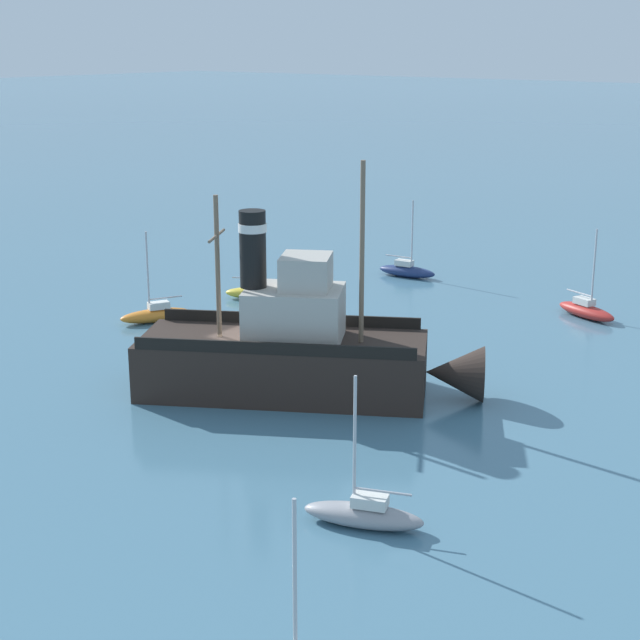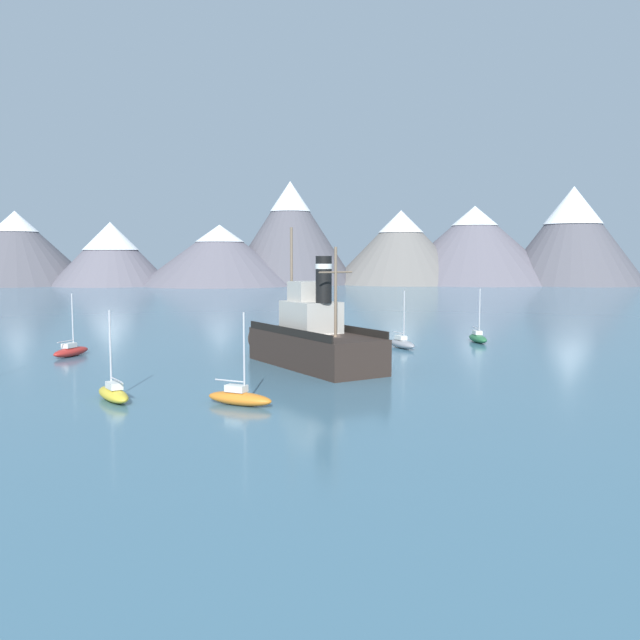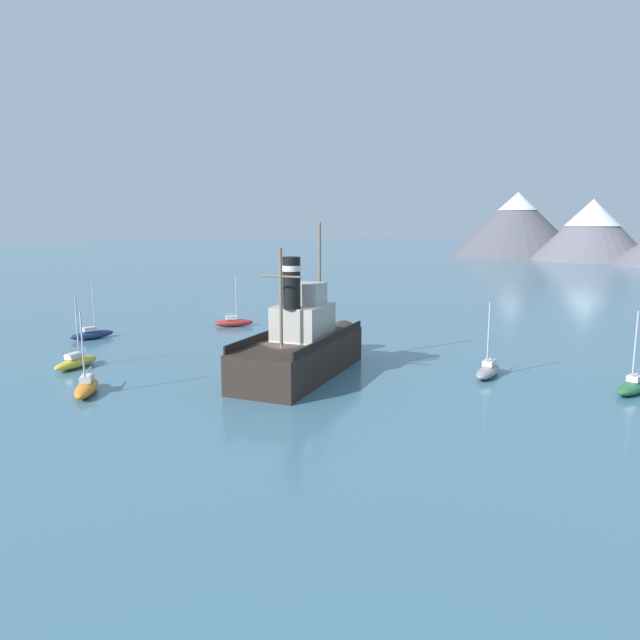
{
  "view_description": "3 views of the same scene",
  "coord_description": "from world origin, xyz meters",
  "px_view_note": "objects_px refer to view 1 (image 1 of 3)",
  "views": [
    {
      "loc": [
        29.55,
        26.76,
        14.54
      ],
      "look_at": [
        -1.0,
        3.08,
        3.38
      ],
      "focal_mm": 55.0,
      "sensor_mm": 36.0,
      "label": 1
    },
    {
      "loc": [
        -1.27,
        -45.77,
        7.77
      ],
      "look_at": [
        -0.12,
        0.67,
        3.4
      ],
      "focal_mm": 38.0,
      "sensor_mm": 36.0,
      "label": 2
    },
    {
      "loc": [
        29.1,
        -19.38,
        9.7
      ],
      "look_at": [
        -1.54,
        3.93,
        3.3
      ],
      "focal_mm": 32.0,
      "sensor_mm": 36.0,
      "label": 3
    }
  ],
  "objects_px": {
    "old_tugboat": "(297,352)",
    "sailboat_navy": "(407,270)",
    "sailboat_red": "(586,310)",
    "sailboat_grey": "(364,513)",
    "sailboat_yellow": "(258,292)",
    "sailboat_orange": "(156,314)"
  },
  "relations": [
    {
      "from": "sailboat_navy",
      "to": "sailboat_yellow",
      "type": "bearing_deg",
      "value": -21.19
    },
    {
      "from": "sailboat_grey",
      "to": "sailboat_navy",
      "type": "bearing_deg",
      "value": -149.37
    },
    {
      "from": "sailboat_yellow",
      "to": "sailboat_grey",
      "type": "xyz_separation_m",
      "value": [
        18.63,
        20.69,
        0.0
      ]
    },
    {
      "from": "sailboat_red",
      "to": "sailboat_orange",
      "type": "height_order",
      "value": "same"
    },
    {
      "from": "sailboat_red",
      "to": "sailboat_grey",
      "type": "height_order",
      "value": "same"
    },
    {
      "from": "sailboat_navy",
      "to": "sailboat_orange",
      "type": "xyz_separation_m",
      "value": [
        16.75,
        -5.0,
        0.0
      ]
    },
    {
      "from": "sailboat_yellow",
      "to": "old_tugboat",
      "type": "bearing_deg",
      "value": 47.34
    },
    {
      "from": "old_tugboat",
      "to": "sailboat_red",
      "type": "height_order",
      "value": "old_tugboat"
    },
    {
      "from": "sailboat_red",
      "to": "sailboat_navy",
      "type": "height_order",
      "value": "same"
    },
    {
      "from": "sailboat_grey",
      "to": "sailboat_orange",
      "type": "bearing_deg",
      "value": -118.22
    },
    {
      "from": "sailboat_navy",
      "to": "sailboat_orange",
      "type": "distance_m",
      "value": 17.48
    },
    {
      "from": "sailboat_red",
      "to": "sailboat_navy",
      "type": "bearing_deg",
      "value": -98.75
    },
    {
      "from": "sailboat_red",
      "to": "old_tugboat",
      "type": "bearing_deg",
      "value": -14.86
    },
    {
      "from": "sailboat_red",
      "to": "sailboat_grey",
      "type": "distance_m",
      "value": 26.84
    },
    {
      "from": "old_tugboat",
      "to": "sailboat_navy",
      "type": "height_order",
      "value": "old_tugboat"
    },
    {
      "from": "sailboat_orange",
      "to": "sailboat_grey",
      "type": "bearing_deg",
      "value": 61.78
    },
    {
      "from": "sailboat_navy",
      "to": "sailboat_grey",
      "type": "bearing_deg",
      "value": 30.63
    },
    {
      "from": "old_tugboat",
      "to": "sailboat_grey",
      "type": "height_order",
      "value": "old_tugboat"
    },
    {
      "from": "sailboat_navy",
      "to": "sailboat_grey",
      "type": "xyz_separation_m",
      "value": [
        28.49,
        16.87,
        0.0
      ]
    },
    {
      "from": "old_tugboat",
      "to": "sailboat_orange",
      "type": "bearing_deg",
      "value": -106.68
    },
    {
      "from": "sailboat_yellow",
      "to": "sailboat_orange",
      "type": "xyz_separation_m",
      "value": [
        6.89,
        -1.18,
        0.0
      ]
    },
    {
      "from": "old_tugboat",
      "to": "sailboat_yellow",
      "type": "bearing_deg",
      "value": -132.66
    }
  ]
}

